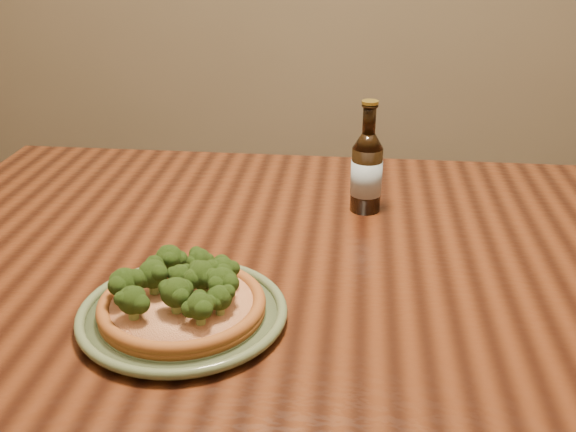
# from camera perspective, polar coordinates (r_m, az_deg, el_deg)

# --- Properties ---
(table) EXTENTS (1.60, 0.90, 0.75)m
(table) POSITION_cam_1_polar(r_m,az_deg,el_deg) (1.13, 7.10, -7.27)
(table) COLOR #49210F
(table) RESTS_ON ground
(plate) EXTENTS (0.28, 0.28, 0.02)m
(plate) POSITION_cam_1_polar(r_m,az_deg,el_deg) (0.91, -8.90, -8.14)
(plate) COLOR #566546
(plate) RESTS_ON table
(pizza) EXTENTS (0.22, 0.22, 0.07)m
(pizza) POSITION_cam_1_polar(r_m,az_deg,el_deg) (0.90, -8.97, -6.92)
(pizza) COLOR #935021
(pizza) RESTS_ON plate
(beer_bottle) EXTENTS (0.06, 0.06, 0.20)m
(beer_bottle) POSITION_cam_1_polar(r_m,az_deg,el_deg) (1.21, 6.67, 3.80)
(beer_bottle) COLOR black
(beer_bottle) RESTS_ON table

